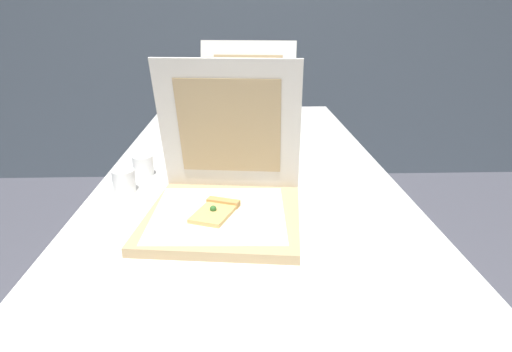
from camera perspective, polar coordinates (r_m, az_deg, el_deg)
wall_back at (r=3.33m, az=-1.81°, el=21.86°), size 10.00×0.10×2.60m
table at (r=1.35m, az=-1.08°, el=-2.01°), size 0.88×2.11×0.76m
pizza_box_front at (r=1.06m, az=-4.22°, el=-2.65°), size 0.40×0.40×0.37m
pizza_box_middle at (r=1.54m, az=-1.83°, el=4.99°), size 0.42×0.49×0.38m
cup_white_mid at (r=1.38m, az=-14.62°, el=1.33°), size 0.06×0.06×0.06m
cup_white_near_center at (r=1.26m, az=-16.98°, el=-0.61°), size 0.06×0.06×0.06m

